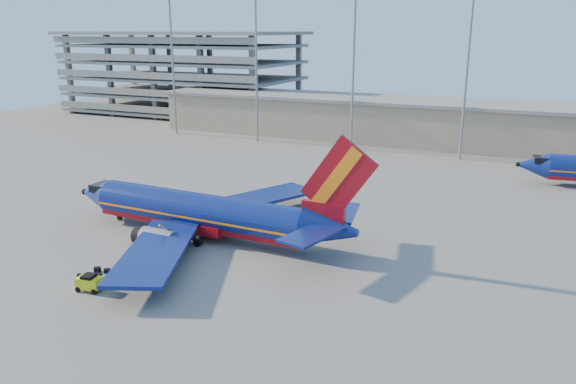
% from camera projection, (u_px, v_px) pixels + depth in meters
% --- Properties ---
extents(ground, '(220.00, 220.00, 0.00)m').
position_uv_depth(ground, '(263.00, 227.00, 64.21)').
color(ground, slate).
rests_on(ground, ground).
extents(terminal_building, '(122.00, 16.00, 8.50)m').
position_uv_depth(terminal_building, '(444.00, 123.00, 109.52)').
color(terminal_building, gray).
rests_on(terminal_building, ground).
extents(parking_garage, '(62.00, 32.00, 21.40)m').
position_uv_depth(parking_garage, '(184.00, 69.00, 150.56)').
color(parking_garage, slate).
rests_on(parking_garage, ground).
extents(light_mast_row, '(101.60, 1.60, 28.65)m').
position_uv_depth(light_mast_row, '(409.00, 55.00, 97.41)').
color(light_mast_row, gray).
rests_on(light_mast_row, ground).
extents(aircraft_main, '(36.96, 35.56, 12.52)m').
position_uv_depth(aircraft_main, '(206.00, 213.00, 60.51)').
color(aircraft_main, navy).
rests_on(aircraft_main, ground).
extents(baggage_tug, '(2.26, 1.58, 1.50)m').
position_uv_depth(baggage_tug, '(89.00, 282.00, 48.32)').
color(baggage_tug, yellow).
rests_on(baggage_tug, ground).
extents(luggage_pile, '(3.58, 3.05, 0.52)m').
position_uv_depth(luggage_pile, '(97.00, 275.00, 51.13)').
color(luggage_pile, black).
rests_on(luggage_pile, ground).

